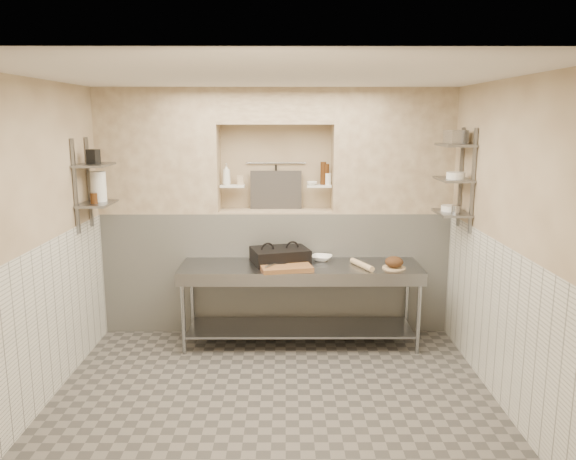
{
  "coord_description": "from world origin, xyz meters",
  "views": [
    {
      "loc": [
        0.11,
        -4.7,
        2.47
      ],
      "look_at": [
        0.14,
        0.9,
        1.35
      ],
      "focal_mm": 35.0,
      "sensor_mm": 36.0,
      "label": 1
    }
  ],
  "objects_px": {
    "prep_table": "(300,288)",
    "rolling_pin": "(362,265)",
    "panini_press": "(280,256)",
    "mixing_bowl": "(322,258)",
    "jug_left": "(99,186)",
    "bowl_alcove": "(312,183)",
    "cutting_board": "(286,267)",
    "bottle_soap": "(226,174)",
    "bread_loaf": "(394,262)"
  },
  "relations": [
    {
      "from": "bowl_alcove",
      "to": "jug_left",
      "type": "bearing_deg",
      "value": -165.14
    },
    {
      "from": "cutting_board",
      "to": "bread_loaf",
      "type": "bearing_deg",
      "value": 1.28
    },
    {
      "from": "cutting_board",
      "to": "bowl_alcove",
      "type": "xyz_separation_m",
      "value": [
        0.3,
        0.7,
        0.81
      ]
    },
    {
      "from": "bread_loaf",
      "to": "bowl_alcove",
      "type": "distance_m",
      "value": 1.32
    },
    {
      "from": "mixing_bowl",
      "to": "bottle_soap",
      "type": "bearing_deg",
      "value": 162.0
    },
    {
      "from": "jug_left",
      "to": "panini_press",
      "type": "bearing_deg",
      "value": 5.03
    },
    {
      "from": "bowl_alcove",
      "to": "cutting_board",
      "type": "bearing_deg",
      "value": -113.43
    },
    {
      "from": "mixing_bowl",
      "to": "bottle_soap",
      "type": "xyz_separation_m",
      "value": [
        -1.09,
        0.35,
        0.91
      ]
    },
    {
      "from": "cutting_board",
      "to": "mixing_bowl",
      "type": "bearing_deg",
      "value": 42.61
    },
    {
      "from": "rolling_pin",
      "to": "bottle_soap",
      "type": "bearing_deg",
      "value": 156.16
    },
    {
      "from": "bottle_soap",
      "to": "jug_left",
      "type": "distance_m",
      "value": 1.42
    },
    {
      "from": "prep_table",
      "to": "rolling_pin",
      "type": "bearing_deg",
      "value": -7.54
    },
    {
      "from": "bread_loaf",
      "to": "jug_left",
      "type": "relative_size",
      "value": 0.62
    },
    {
      "from": "rolling_pin",
      "to": "jug_left",
      "type": "xyz_separation_m",
      "value": [
        -2.77,
        0.04,
        0.84
      ]
    },
    {
      "from": "bread_loaf",
      "to": "panini_press",
      "type": "bearing_deg",
      "value": 168.57
    },
    {
      "from": "rolling_pin",
      "to": "panini_press",
      "type": "bearing_deg",
      "value": 166.78
    },
    {
      "from": "prep_table",
      "to": "rolling_pin",
      "type": "xyz_separation_m",
      "value": [
        0.65,
        -0.09,
        0.29
      ]
    },
    {
      "from": "bread_loaf",
      "to": "bowl_alcove",
      "type": "height_order",
      "value": "bowl_alcove"
    },
    {
      "from": "bowl_alcove",
      "to": "prep_table",
      "type": "bearing_deg",
      "value": -104.53
    },
    {
      "from": "panini_press",
      "to": "rolling_pin",
      "type": "distance_m",
      "value": 0.9
    },
    {
      "from": "rolling_pin",
      "to": "bowl_alcove",
      "type": "height_order",
      "value": "bowl_alcove"
    },
    {
      "from": "panini_press",
      "to": "mixing_bowl",
      "type": "distance_m",
      "value": 0.48
    },
    {
      "from": "panini_press",
      "to": "bottle_soap",
      "type": "xyz_separation_m",
      "value": [
        -0.62,
        0.46,
        0.85
      ]
    },
    {
      "from": "bowl_alcove",
      "to": "jug_left",
      "type": "height_order",
      "value": "jug_left"
    },
    {
      "from": "prep_table",
      "to": "bottle_soap",
      "type": "bearing_deg",
      "value": 145.69
    },
    {
      "from": "prep_table",
      "to": "rolling_pin",
      "type": "relative_size",
      "value": 6.35
    },
    {
      "from": "prep_table",
      "to": "jug_left",
      "type": "xyz_separation_m",
      "value": [
        -2.11,
        -0.05,
        1.13
      ]
    },
    {
      "from": "prep_table",
      "to": "rolling_pin",
      "type": "height_order",
      "value": "rolling_pin"
    },
    {
      "from": "mixing_bowl",
      "to": "rolling_pin",
      "type": "xyz_separation_m",
      "value": [
        0.41,
        -0.31,
        0.0
      ]
    },
    {
      "from": "mixing_bowl",
      "to": "jug_left",
      "type": "distance_m",
      "value": 2.52
    },
    {
      "from": "panini_press",
      "to": "mixing_bowl",
      "type": "height_order",
      "value": "panini_press"
    },
    {
      "from": "bread_loaf",
      "to": "bowl_alcove",
      "type": "xyz_separation_m",
      "value": [
        -0.85,
        0.68,
        0.76
      ]
    },
    {
      "from": "bowl_alcove",
      "to": "bottle_soap",
      "type": "bearing_deg",
      "value": 178.7
    },
    {
      "from": "bowl_alcove",
      "to": "jug_left",
      "type": "xyz_separation_m",
      "value": [
        -2.26,
        -0.6,
        0.04
      ]
    },
    {
      "from": "rolling_pin",
      "to": "bread_loaf",
      "type": "xyz_separation_m",
      "value": [
        0.33,
        -0.04,
        0.04
      ]
    },
    {
      "from": "mixing_bowl",
      "to": "rolling_pin",
      "type": "relative_size",
      "value": 0.57
    },
    {
      "from": "prep_table",
      "to": "jug_left",
      "type": "distance_m",
      "value": 2.4
    },
    {
      "from": "panini_press",
      "to": "cutting_board",
      "type": "xyz_separation_m",
      "value": [
        0.06,
        -0.27,
        -0.06
      ]
    },
    {
      "from": "prep_table",
      "to": "rolling_pin",
      "type": "distance_m",
      "value": 0.72
    },
    {
      "from": "cutting_board",
      "to": "bottle_soap",
      "type": "relative_size",
      "value": 2.17
    },
    {
      "from": "rolling_pin",
      "to": "bottle_soap",
      "type": "distance_m",
      "value": 1.87
    },
    {
      "from": "mixing_bowl",
      "to": "bowl_alcove",
      "type": "distance_m",
      "value": 0.87
    },
    {
      "from": "panini_press",
      "to": "cutting_board",
      "type": "bearing_deg",
      "value": -93.17
    },
    {
      "from": "mixing_bowl",
      "to": "jug_left",
      "type": "height_order",
      "value": "jug_left"
    },
    {
      "from": "bread_loaf",
      "to": "jug_left",
      "type": "xyz_separation_m",
      "value": [
        -3.1,
        0.08,
        0.8
      ]
    },
    {
      "from": "mixing_bowl",
      "to": "bread_loaf",
      "type": "distance_m",
      "value": 0.82
    },
    {
      "from": "panini_press",
      "to": "mixing_bowl",
      "type": "xyz_separation_m",
      "value": [
        0.47,
        0.1,
        -0.05
      ]
    },
    {
      "from": "bowl_alcove",
      "to": "panini_press",
      "type": "bearing_deg",
      "value": -130.27
    },
    {
      "from": "rolling_pin",
      "to": "bottle_soap",
      "type": "height_order",
      "value": "bottle_soap"
    },
    {
      "from": "bread_loaf",
      "to": "bowl_alcove",
      "type": "bearing_deg",
      "value": 141.3
    }
  ]
}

